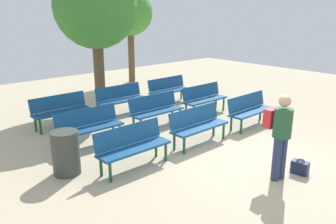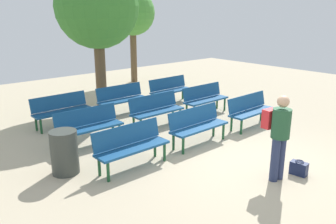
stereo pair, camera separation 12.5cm
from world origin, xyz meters
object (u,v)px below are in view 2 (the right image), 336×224
(bench_r2_c1, at_px, (122,98))
(bench_r0_c2, at_px, (250,109))
(visitor_with_backpack, at_px, (279,133))
(handbag, at_px, (299,168))
(tree_1, at_px, (132,14))
(bench_r1_c1, at_px, (156,108))
(bench_r0_c0, at_px, (131,144))
(bench_r2_c2, at_px, (170,89))
(bench_r1_c0, at_px, (89,124))
(bench_r1_c2, at_px, (205,97))
(bench_r0_c1, at_px, (197,124))
(trash_bin, at_px, (64,152))
(bench_r2_c0, at_px, (61,108))
(tree_0, at_px, (97,7))

(bench_r2_c1, bearing_deg, bench_r0_c2, -59.67)
(visitor_with_backpack, distance_m, handbag, 0.97)
(tree_1, bearing_deg, bench_r1_c1, -120.07)
(handbag, bearing_deg, bench_r0_c0, 133.12)
(bench_r2_c2, bearing_deg, bench_r1_c0, -158.52)
(bench_r2_c1, relative_size, bench_r2_c2, 1.00)
(bench_r0_c0, distance_m, bench_r2_c2, 5.22)
(bench_r0_c2, relative_size, bench_r1_c0, 1.00)
(bench_r1_c0, relative_size, bench_r2_c2, 1.00)
(bench_r1_c2, relative_size, bench_r2_c2, 1.00)
(bench_r0_c1, bearing_deg, bench_r2_c1, 88.00)
(bench_r0_c0, distance_m, bench_r0_c2, 3.98)
(trash_bin, bearing_deg, bench_r1_c2, 11.76)
(bench_r0_c0, distance_m, handbag, 3.36)
(bench_r0_c1, xyz_separation_m, handbag, (0.33, -2.46, -0.37))
(bench_r1_c0, height_order, tree_1, tree_1)
(bench_r2_c1, xyz_separation_m, bench_r2_c2, (1.98, -0.02, 0.00))
(tree_1, xyz_separation_m, handbag, (-2.94, -9.65, -2.83))
(bench_r0_c1, xyz_separation_m, bench_r2_c0, (-1.89, 3.40, 0.00))
(bench_r1_c0, height_order, bench_r2_c1, same)
(bench_r0_c1, height_order, trash_bin, trash_bin)
(bench_r2_c2, bearing_deg, visitor_with_backpack, -112.75)
(tree_0, distance_m, tree_1, 4.24)
(bench_r0_c1, xyz_separation_m, bench_r1_c0, (-1.98, 1.66, 0.00))
(bench_r1_c2, distance_m, bench_r2_c1, 2.59)
(bench_r1_c2, bearing_deg, trash_bin, -168.71)
(bench_r2_c1, distance_m, tree_0, 2.92)
(visitor_with_backpack, bearing_deg, bench_r0_c1, -87.76)
(bench_r1_c1, height_order, visitor_with_backpack, visitor_with_backpack)
(bench_r1_c0, bearing_deg, bench_r1_c1, 1.15)
(bench_r0_c2, distance_m, bench_r1_c2, 1.72)
(bench_r0_c2, xyz_separation_m, trash_bin, (-5.12, 0.65, -0.07))
(bench_r2_c2, relative_size, handbag, 4.70)
(bench_r2_c0, relative_size, visitor_with_backpack, 0.97)
(bench_r2_c2, height_order, tree_0, tree_0)
(bench_r2_c0, xyz_separation_m, tree_0, (1.90, 1.07, 2.69))
(bench_r1_c0, bearing_deg, bench_r2_c2, 23.08)
(trash_bin, bearing_deg, bench_r2_c1, 41.03)
(bench_r0_c0, relative_size, bench_r2_c0, 1.00)
(bench_r2_c1, bearing_deg, handbag, -87.07)
(bench_r1_c2, height_order, bench_r2_c2, same)
(bench_r1_c2, relative_size, visitor_with_backpack, 0.97)
(bench_r1_c0, bearing_deg, handbag, -60.16)
(bench_r1_c1, xyz_separation_m, tree_1, (3.18, 5.50, 2.46))
(handbag, bearing_deg, bench_r1_c2, 67.63)
(bench_r0_c1, xyz_separation_m, tree_1, (3.27, 7.18, 2.46))
(bench_r2_c1, distance_m, handbag, 5.84)
(bench_r2_c0, distance_m, handbag, 6.28)
(bench_r0_c1, height_order, tree_1, tree_1)
(bench_r1_c2, bearing_deg, bench_r2_c1, 139.09)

